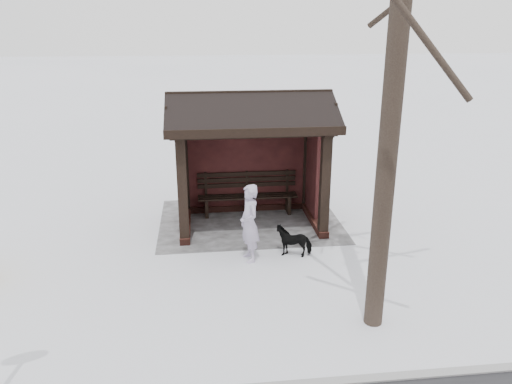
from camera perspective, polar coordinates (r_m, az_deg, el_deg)
ground at (r=11.68m, az=-0.63°, el=-3.69°), size 120.00×120.00×0.00m
trampled_patch at (r=11.86m, az=-0.74°, el=-3.28°), size 4.20×3.20×0.02m
bus_shelter at (r=11.18m, az=-0.76°, el=6.92°), size 3.60×2.40×3.09m
pedestrian at (r=9.70m, az=-0.76°, el=-3.58°), size 0.50×0.64×1.56m
dog at (r=10.14m, az=4.35°, el=-5.52°), size 0.78×0.48×0.61m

